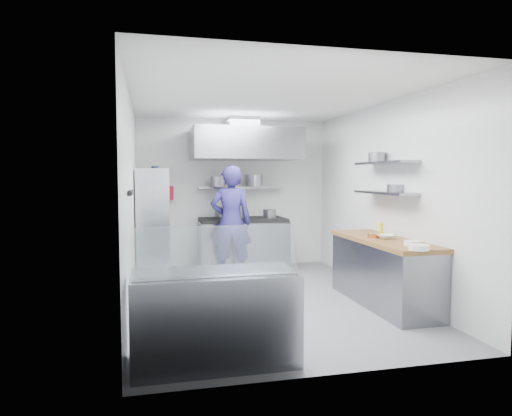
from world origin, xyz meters
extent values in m
plane|color=slate|center=(0.00, 0.00, 0.00)|extent=(5.00, 5.00, 0.00)
plane|color=silver|center=(0.00, 0.00, 2.80)|extent=(5.00, 5.00, 0.00)
cube|color=white|center=(0.00, 2.50, 1.40)|extent=(3.60, 2.80, 0.02)
cube|color=white|center=(0.00, -2.50, 1.40)|extent=(3.60, 2.80, 0.02)
cube|color=white|center=(-1.80, 0.00, 1.40)|extent=(2.80, 5.00, 0.02)
cube|color=white|center=(1.80, 0.00, 1.40)|extent=(2.80, 5.00, 0.02)
cube|color=gray|center=(0.10, 2.10, 0.45)|extent=(1.60, 0.80, 0.90)
cube|color=black|center=(0.10, 2.10, 0.93)|extent=(1.57, 0.78, 0.06)
cylinder|color=slate|center=(-0.22, 2.48, 1.06)|extent=(0.29, 0.29, 0.20)
cylinder|color=slate|center=(-0.01, 2.26, 1.08)|extent=(0.36, 0.36, 0.24)
cylinder|color=slate|center=(0.58, 1.99, 1.04)|extent=(0.24, 0.24, 0.16)
cube|color=gray|center=(0.10, 2.34, 1.52)|extent=(1.60, 0.30, 0.04)
cylinder|color=slate|center=(-0.36, 2.12, 1.63)|extent=(0.28, 0.28, 0.18)
cylinder|color=slate|center=(0.32, 2.13, 1.65)|extent=(0.32, 0.32, 0.22)
cube|color=gray|center=(0.10, 1.93, 2.30)|extent=(1.90, 1.15, 0.55)
cube|color=slate|center=(0.10, 2.15, 2.68)|extent=(0.55, 0.55, 0.24)
cube|color=#B70E24|center=(-1.25, 2.44, 1.42)|extent=(0.22, 0.10, 0.26)
imported|color=navy|center=(-0.24, 1.43, 0.96)|extent=(0.76, 0.57, 1.91)
cube|color=silver|center=(-1.53, 1.29, 0.93)|extent=(0.50, 0.90, 1.85)
cube|color=white|center=(-1.53, 1.06, 0.80)|extent=(0.14, 0.18, 0.16)
cube|color=yellow|center=(-1.53, 1.42, 1.30)|extent=(0.14, 0.18, 0.16)
cylinder|color=black|center=(-1.48, 1.25, 1.80)|extent=(0.12, 0.12, 0.18)
cube|color=black|center=(-1.78, -0.90, 1.55)|extent=(0.04, 0.55, 0.05)
cube|color=gray|center=(1.48, -0.60, 0.42)|extent=(0.62, 2.00, 0.84)
cube|color=brown|center=(1.48, -0.60, 0.87)|extent=(0.65, 2.04, 0.06)
cylinder|color=white|center=(1.39, -1.57, 0.93)|extent=(0.23, 0.23, 0.06)
cylinder|color=white|center=(1.49, -1.27, 0.93)|extent=(0.20, 0.20, 0.06)
cylinder|color=#CE683A|center=(1.38, -0.51, 0.93)|extent=(0.16, 0.16, 0.06)
cylinder|color=yellow|center=(1.58, -0.33, 0.99)|extent=(0.06, 0.06, 0.18)
imported|color=white|center=(1.48, -0.63, 0.93)|extent=(0.28, 0.28, 0.06)
cube|color=gray|center=(1.64, -0.30, 1.50)|extent=(0.30, 1.30, 0.04)
cube|color=gray|center=(1.64, -0.30, 1.92)|extent=(0.30, 1.30, 0.04)
cylinder|color=slate|center=(1.74, -0.43, 1.57)|extent=(0.24, 0.24, 0.10)
cylinder|color=slate|center=(1.66, -0.02, 2.01)|extent=(0.24, 0.24, 0.14)
cube|color=gray|center=(-1.00, -2.00, 0.42)|extent=(1.50, 0.70, 0.85)
cube|color=silver|center=(-1.00, -2.12, 1.07)|extent=(1.47, 0.19, 0.42)
camera|label=1|loc=(-1.57, -6.11, 1.73)|focal=32.00mm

